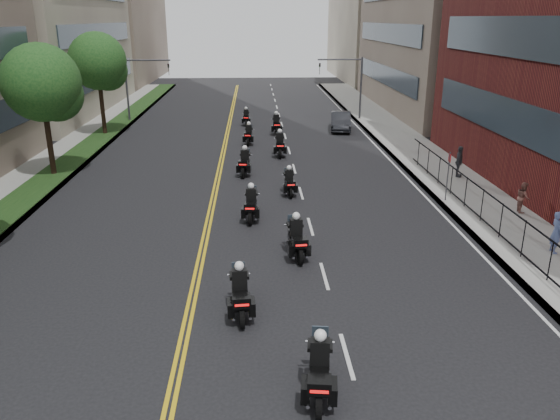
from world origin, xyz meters
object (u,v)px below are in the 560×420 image
Objects in this scene: motorcycle_5 at (289,183)px; motorcycle_6 at (245,163)px; motorcycle_8 at (249,135)px; pedestrian_c at (459,162)px; motorcycle_7 at (280,145)px; parked_sedan at (341,121)px; motorcycle_9 at (276,125)px; pedestrian_a at (556,232)px; motorcycle_10 at (246,118)px; pedestrian_b at (523,197)px; motorcycle_1 at (319,372)px; motorcycle_2 at (240,295)px; motorcycle_4 at (251,205)px; motorcycle_3 at (297,240)px.

motorcycle_5 is 0.89× the size of motorcycle_6.
pedestrian_c is at bearing -34.38° from motorcycle_8.
motorcycle_7 is 10.41m from parked_sedan.
motorcycle_9 is (2.21, 3.63, 0.07)m from motorcycle_8.
motorcycle_5 is 1.26× the size of pedestrian_a.
motorcycle_5 reaches higher than parked_sedan.
motorcycle_7 reaches higher than pedestrian_a.
pedestrian_b reaches higher than motorcycle_10.
pedestrian_c is at bearing -65.11° from parked_sedan.
motorcycle_7 is (0.25, 25.06, 0.02)m from motorcycle_1.
motorcycle_2 is 1.12× the size of motorcycle_10.
motorcycle_6 is 5.18m from motorcycle_7.
motorcycle_4 is 7.72m from motorcycle_6.
motorcycle_4 is 12.84m from pedestrian_a.
pedestrian_a reaches higher than motorcycle_1.
parked_sedan is (7.47, 21.15, 0.06)m from motorcycle_4.
pedestrian_c is (12.49, -17.60, 0.43)m from motorcycle_10.
motorcycle_3 is 1.15× the size of motorcycle_5.
pedestrian_a is at bearing -72.22° from parked_sedan.
motorcycle_8 is 1.55× the size of pedestrian_b.
motorcycle_3 is 1.08× the size of motorcycle_8.
motorcycle_2 reaches higher than motorcycle_10.
motorcycle_10 is at bearing 85.85° from motorcycle_2.
motorcycle_1 is 8.45m from motorcycle_3.
motorcycle_6 is at bearing 108.77° from pedestrian_c.
motorcycle_2 reaches higher than motorcycle_8.
parked_sedan is at bearing 65.64° from motorcycle_6.
motorcycle_10 is (-0.12, 32.45, -0.08)m from motorcycle_2.
motorcycle_1 is 1.08× the size of motorcycle_8.
motorcycle_6 is (-2.17, 11.99, -0.01)m from motorcycle_3.
motorcycle_2 is 12.63m from motorcycle_5.
motorcycle_10 reaches higher than motorcycle_5.
pedestrian_c reaches higher than motorcycle_10.
motorcycle_1 reaches higher than motorcycle_4.
motorcycle_7 is (1.94, 12.33, 0.04)m from motorcycle_4.
motorcycle_3 is 1.03× the size of motorcycle_4.
parked_sedan is (7.81, 29.82, 0.05)m from motorcycle_2.
motorcycle_9 is at bearing 87.54° from motorcycle_5.
motorcycle_7 is at bearing 30.93° from pedestrian_a.
motorcycle_3 is at bearing 59.87° from motorcycle_2.
motorcycle_4 is 0.95× the size of motorcycle_7.
motorcycle_8 is 7.63m from motorcycle_10.
motorcycle_4 is 12.48m from motorcycle_7.
motorcycle_10 is 21.59m from pedestrian_c.
motorcycle_9 reaches higher than motorcycle_1.
motorcycle_7 is (2.28, 21.00, 0.02)m from motorcycle_2.
pedestrian_a is at bearing -58.09° from motorcycle_7.
motorcycle_4 is at bearing 142.98° from pedestrian_c.
pedestrian_a is (12.14, -20.85, 0.34)m from motorcycle_8.
motorcycle_5 is (2.02, 3.74, -0.07)m from motorcycle_4.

